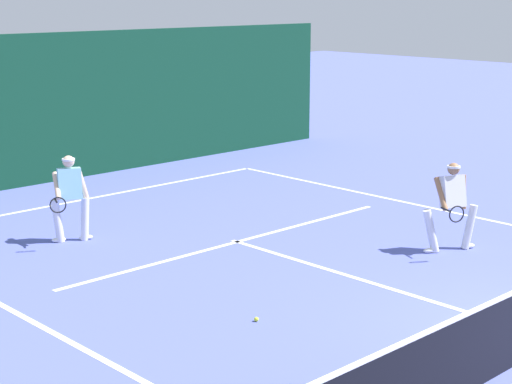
# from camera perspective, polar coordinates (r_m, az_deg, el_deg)

# --- Properties ---
(court_line_baseline_far) EXTENTS (9.37, 0.10, 0.01)m
(court_line_baseline_far) POSITION_cam_1_polar(r_m,az_deg,el_deg) (19.30, -10.82, -0.38)
(court_line_baseline_far) COLOR white
(court_line_baseline_far) RESTS_ON ground_plane
(court_line_service) EXTENTS (7.64, 0.10, 0.01)m
(court_line_service) POSITION_cam_1_polar(r_m,az_deg,el_deg) (15.65, -1.26, -3.34)
(court_line_service) COLOR white
(court_line_service) RESTS_ON ground_plane
(court_line_centre) EXTENTS (0.10, 6.40, 0.01)m
(court_line_centre) POSITION_cam_1_polar(r_m,az_deg,el_deg) (13.65, 7.52, -5.97)
(court_line_centre) COLOR white
(court_line_centre) RESTS_ON ground_plane
(player_near) EXTENTS (1.15, 0.80, 1.59)m
(player_near) POSITION_cam_1_polar(r_m,az_deg,el_deg) (15.28, 12.96, -0.72)
(player_near) COLOR silver
(player_near) RESTS_ON ground_plane
(player_far) EXTENTS (1.00, 0.86, 1.60)m
(player_far) POSITION_cam_1_polar(r_m,az_deg,el_deg) (15.84, -12.33, -0.17)
(player_far) COLOR silver
(player_far) RESTS_ON ground_plane
(tennis_ball) EXTENTS (0.07, 0.07, 0.07)m
(tennis_ball) POSITION_cam_1_polar(r_m,az_deg,el_deg) (11.97, 0.02, -8.50)
(tennis_ball) COLOR #D1E033
(tennis_ball) RESTS_ON ground_plane
(back_fence_windscreen) EXTENTS (18.58, 0.12, 3.54)m
(back_fence_windscreen) POSITION_cam_1_polar(r_m,az_deg,el_deg) (20.78, -14.25, 5.37)
(back_fence_windscreen) COLOR #0E3925
(back_fence_windscreen) RESTS_ON ground_plane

